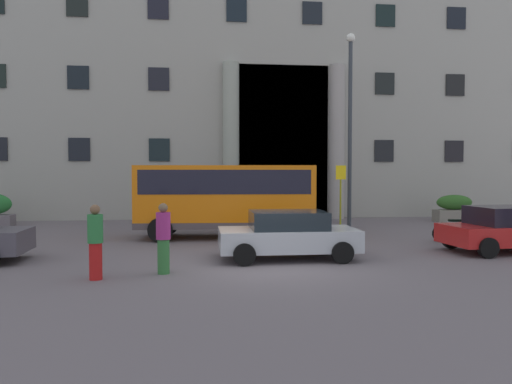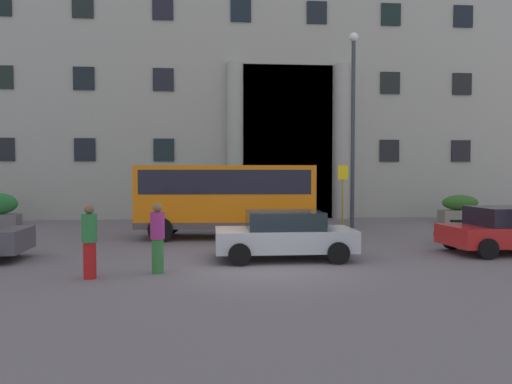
# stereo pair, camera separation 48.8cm
# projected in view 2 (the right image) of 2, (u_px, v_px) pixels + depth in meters

# --- Properties ---
(ground_plane) EXTENTS (80.00, 64.00, 0.12)m
(ground_plane) POSITION_uv_depth(u_px,v_px,m) (264.00, 266.00, 13.61)
(ground_plane) COLOR #62595D
(office_building_facade) EXTENTS (41.12, 9.68, 16.90)m
(office_building_facade) POSITION_uv_depth(u_px,v_px,m) (237.00, 78.00, 30.66)
(office_building_facade) COLOR #9A998E
(office_building_facade) RESTS_ON ground_plane
(orange_minibus) EXTENTS (6.82, 2.82, 2.80)m
(orange_minibus) POSITION_uv_depth(u_px,v_px,m) (226.00, 195.00, 18.93)
(orange_minibus) COLOR orange
(orange_minibus) RESTS_ON ground_plane
(bus_stop_sign) EXTENTS (0.44, 0.08, 2.83)m
(bus_stop_sign) POSITION_uv_depth(u_px,v_px,m) (343.00, 191.00, 20.91)
(bus_stop_sign) COLOR #949C1A
(bus_stop_sign) RESTS_ON ground_plane
(hedge_planter_far_east) EXTENTS (2.09, 0.98, 1.60)m
(hedge_planter_far_east) POSITION_uv_depth(u_px,v_px,m) (280.00, 208.00, 23.99)
(hedge_planter_far_east) COLOR gray
(hedge_planter_far_east) RESTS_ON ground_plane
(hedge_planter_entrance_right) EXTENTS (1.97, 0.86, 1.37)m
(hedge_planter_entrance_right) POSITION_uv_depth(u_px,v_px,m) (460.00, 209.00, 24.81)
(hedge_planter_entrance_right) COLOR gray
(hedge_planter_entrance_right) RESTS_ON ground_plane
(parked_sedan_far) EXTENTS (4.04, 2.08, 1.41)m
(parked_sedan_far) POSITION_uv_depth(u_px,v_px,m) (285.00, 235.00, 14.31)
(parked_sedan_far) COLOR #B3B7BE
(parked_sedan_far) RESTS_ON ground_plane
(parked_hatchback_near) EXTENTS (4.13, 2.34, 1.45)m
(parked_hatchback_near) POSITION_uv_depth(u_px,v_px,m) (509.00, 230.00, 15.38)
(parked_hatchback_near) COLOR red
(parked_hatchback_near) RESTS_ON ground_plane
(motorcycle_far_end) EXTENTS (2.04, 0.57, 0.89)m
(motorcycle_far_end) POSITION_uv_depth(u_px,v_px,m) (462.00, 230.00, 17.60)
(motorcycle_far_end) COLOR black
(motorcycle_far_end) RESTS_ON ground_plane
(pedestrian_woman_with_bag) EXTENTS (0.36, 0.36, 1.79)m
(pedestrian_woman_with_bag) POSITION_uv_depth(u_px,v_px,m) (89.00, 241.00, 11.68)
(pedestrian_woman_with_bag) COLOR #B01817
(pedestrian_woman_with_bag) RESTS_ON ground_plane
(pedestrian_man_crossing) EXTENTS (0.36, 0.36, 1.78)m
(pedestrian_man_crossing) POSITION_uv_depth(u_px,v_px,m) (158.00, 238.00, 12.30)
(pedestrian_man_crossing) COLOR #2E6B33
(pedestrian_man_crossing) RESTS_ON ground_plane
(lamppost_plaza_centre) EXTENTS (0.40, 0.40, 8.80)m
(lamppost_plaza_centre) POSITION_uv_depth(u_px,v_px,m) (353.00, 117.00, 22.06)
(lamppost_plaza_centre) COLOR #32383E
(lamppost_plaza_centre) RESTS_ON ground_plane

